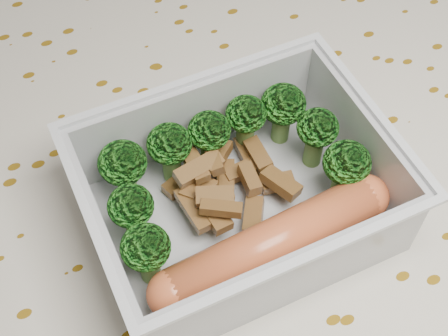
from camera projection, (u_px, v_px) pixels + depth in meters
name	position (u px, v px, depth m)	size (l,w,h in m)	color
dining_table	(229.00, 240.00, 0.52)	(1.40, 0.90, 0.75)	brown
tablecloth	(229.00, 209.00, 0.48)	(1.46, 0.96, 0.19)	beige
lunch_container	(239.00, 199.00, 0.41)	(0.20, 0.15, 0.07)	silver
broccoli_florets	(221.00, 157.00, 0.41)	(0.17, 0.10, 0.05)	#608C3F
meat_pile	(224.00, 182.00, 0.43)	(0.09, 0.08, 0.03)	brown
sausage	(274.00, 243.00, 0.39)	(0.17, 0.04, 0.03)	#CF5D31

